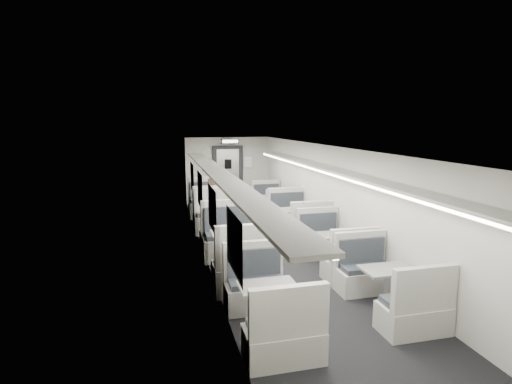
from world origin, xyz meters
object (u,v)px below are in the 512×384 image
booth_right_a (273,206)px  booth_right_d (386,288)px  booth_right_b (298,223)px  booth_left_b (220,225)px  booth_left_c (237,252)px  vestibule_door (228,175)px  exit_sign (230,141)px  passenger (216,197)px  booth_left_d (268,307)px  booth_left_a (210,209)px  booth_right_c (333,250)px

booth_right_a → booth_right_d: size_ratio=1.00×
booth_right_b → booth_right_d: (0.00, -4.16, -0.03)m
booth_left_b → booth_right_a: size_ratio=1.19×
booth_left_c → vestibule_door: 6.87m
booth_left_b → exit_sign: bearing=76.3°
booth_right_a → booth_right_b: (0.00, -2.25, 0.03)m
booth_right_d → passenger: 5.90m
booth_left_b → booth_left_d: 4.49m
booth_left_a → booth_right_b: 2.83m
booth_left_c → booth_right_d: 2.91m
booth_left_c → booth_right_c: size_ratio=1.20×
booth_right_a → booth_right_c: (0.00, -4.43, 0.00)m
booth_left_d → booth_right_c: 2.96m
booth_left_d → booth_right_d: size_ratio=1.02×
booth_right_b → booth_right_d: 4.16m
passenger → exit_sign: exit_sign is taller
booth_right_a → booth_right_d: booth_right_d is taller
exit_sign → booth_left_b: bearing=-103.7°
booth_right_d → passenger: bearing=109.0°
booth_left_a → passenger: (0.08, -0.61, 0.47)m
booth_right_a → passenger: size_ratio=1.10×
booth_right_c → booth_left_b: bearing=130.9°
exit_sign → booth_right_b: bearing=-76.7°
booth_left_d → exit_sign: bearing=83.4°
booth_right_a → passenger: (-1.92, -0.85, 0.53)m
booth_left_b → vestibule_door: size_ratio=1.10×
booth_left_b → vestibule_door: vestibule_door is taller
booth_left_a → booth_right_b: size_ratio=1.07×
booth_left_a → booth_right_b: booth_left_a is taller
passenger → booth_right_c: bearing=-81.5°
passenger → booth_left_c: bearing=-111.0°
booth_right_b → passenger: passenger is taller
booth_left_a → booth_left_c: (0.00, -4.05, 0.01)m
booth_left_d → booth_right_c: (2.00, 2.18, -0.00)m
booth_left_c → booth_right_d: bearing=-46.6°
booth_left_d → booth_right_a: (2.00, 6.60, -0.01)m
booth_left_b → booth_right_c: booth_left_b is taller
booth_left_d → booth_right_d: (2.00, 0.20, -0.01)m
booth_right_c → passenger: 4.09m
booth_left_a → booth_right_a: (2.00, 0.24, -0.06)m
booth_right_a → booth_right_c: bearing=-90.0°
booth_left_a → exit_sign: exit_sign is taller
vestibule_door → exit_sign: (0.00, -0.49, 1.24)m
booth_left_d → booth_right_b: bearing=65.3°
booth_right_d → exit_sign: (-1.00, 8.39, 1.93)m
booth_left_b → booth_right_b: (2.00, -0.13, -0.03)m
booth_left_a → booth_right_d: booth_left_a is taller
booth_right_b → vestibule_door: size_ratio=1.02×
booth_right_c → booth_left_a: bearing=115.5°
booth_left_d → booth_right_d: booth_left_d is taller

